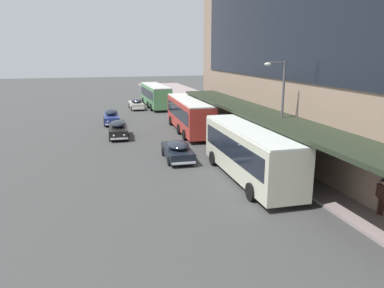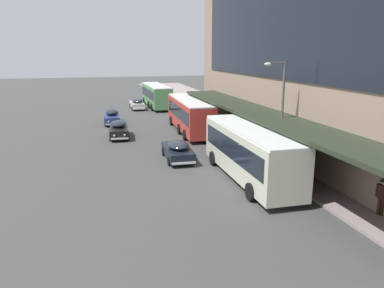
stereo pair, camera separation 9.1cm
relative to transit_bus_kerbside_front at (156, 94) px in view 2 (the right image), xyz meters
The scene contains 9 objects.
transit_bus_kerbside_front is the anchor object (origin of this frame).
transit_bus_kerbside_rear 33.27m from the transit_bus_kerbside_front, 89.50° to the right, with size 2.82×10.54×3.32m.
transit_bus_kerbside_far 18.17m from the transit_bus_kerbside_front, 88.93° to the right, with size 3.00×11.52×3.28m.
sedan_far_back 20.17m from the transit_bus_kerbside_front, 109.62° to the right, with size 1.94×4.44×1.60m.
sedan_trailing_near 13.69m from the transit_bus_kerbside_front, 120.78° to the right, with size 1.85×4.71×1.64m.
sedan_lead_near 3.42m from the transit_bus_kerbside_front, 156.64° to the right, with size 1.84×4.86×1.46m.
sedan_trailing_mid 27.95m from the transit_bus_kerbside_front, 96.27° to the right, with size 2.04×4.66×1.46m.
pedestrian_at_kerb 40.37m from the transit_bus_kerbside_front, 83.97° to the right, with size 0.43×0.53×1.86m.
street_lamp 32.35m from the transit_bus_kerbside_front, 84.93° to the right, with size 1.50×0.28×7.16m.
Camera 2 is at (-5.23, -4.20, 7.88)m, focal length 35.00 mm.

